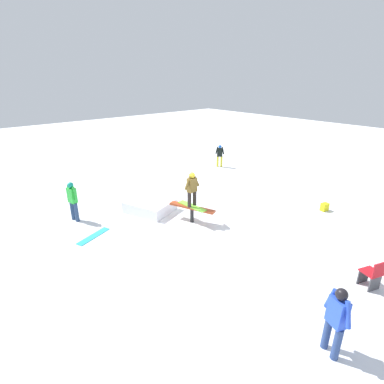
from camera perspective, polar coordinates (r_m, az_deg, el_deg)
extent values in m
plane|color=white|center=(11.83, 0.00, -5.68)|extent=(60.00, 60.00, 0.00)
cylinder|color=black|center=(11.71, 0.00, -4.42)|extent=(0.14, 0.14, 0.58)
cube|color=#A53F1E|center=(11.57, 0.00, -2.95)|extent=(1.89, 0.89, 0.08)
cube|color=white|center=(12.77, -8.03, -2.61)|extent=(2.19, 2.01, 0.47)
cube|color=#80DF3A|center=(11.54, 0.00, -2.70)|extent=(1.35, 0.35, 0.03)
cylinder|color=#2A2321|center=(11.33, -0.50, -1.48)|extent=(0.15, 0.15, 0.59)
cylinder|color=#2A2321|center=(11.51, 0.49, -1.11)|extent=(0.15, 0.15, 0.59)
cube|color=brown|center=(11.22, 0.00, 1.36)|extent=(0.23, 0.36, 0.54)
cylinder|color=brown|center=(11.03, -0.82, 1.68)|extent=(0.10, 0.32, 0.49)
cylinder|color=brown|center=(11.32, 0.80, 2.20)|extent=(0.10, 0.32, 0.49)
sphere|color=yellow|center=(11.09, 0.00, 3.21)|extent=(0.23, 0.23, 0.23)
cylinder|color=navy|center=(7.30, 25.88, -24.60)|extent=(0.15, 0.15, 0.77)
cylinder|color=navy|center=(7.43, 24.28, -23.27)|extent=(0.15, 0.15, 0.77)
cube|color=blue|center=(6.91, 26.01, -19.83)|extent=(0.43, 0.36, 0.61)
cylinder|color=blue|center=(6.71, 27.60, -20.02)|extent=(0.25, 0.18, 0.54)
cylinder|color=blue|center=(6.95, 24.87, -17.90)|extent=(0.25, 0.18, 0.54)
sphere|color=black|center=(6.66, 26.62, -17.04)|extent=(0.24, 0.24, 0.24)
cylinder|color=yellow|center=(18.85, 5.62, 5.76)|extent=(0.13, 0.13, 0.67)
cylinder|color=yellow|center=(18.89, 4.90, 5.82)|extent=(0.13, 0.13, 0.67)
cube|color=black|center=(18.72, 5.32, 7.53)|extent=(0.36, 0.33, 0.51)
cylinder|color=black|center=(18.66, 5.92, 7.83)|extent=(0.19, 0.16, 0.45)
cylinder|color=black|center=(18.72, 4.74, 7.92)|extent=(0.19, 0.16, 0.45)
sphere|color=blue|center=(18.64, 5.36, 8.59)|extent=(0.20, 0.20, 0.20)
cylinder|color=navy|center=(12.55, -21.14, -3.62)|extent=(0.15, 0.15, 0.77)
cylinder|color=navy|center=(12.78, -21.81, -3.27)|extent=(0.15, 0.15, 0.77)
cube|color=green|center=(12.41, -21.90, -0.58)|extent=(0.40, 0.29, 0.60)
cylinder|color=green|center=(12.18, -21.43, -0.24)|extent=(0.22, 0.13, 0.53)
cylinder|color=green|center=(12.55, -22.52, 0.23)|extent=(0.22, 0.13, 0.53)
sphere|color=#159582|center=(12.27, -22.16, 1.21)|extent=(0.23, 0.23, 0.23)
cube|color=#31BECF|center=(11.38, -18.26, -7.99)|extent=(0.75, 1.38, 0.02)
cube|color=white|center=(15.67, -6.69, 1.21)|extent=(1.50, 0.95, 0.02)
cube|color=#3F3F44|center=(9.80, 29.83, -13.66)|extent=(0.17, 0.38, 0.44)
cube|color=#3F3F44|center=(9.63, 31.46, -14.66)|extent=(0.17, 0.38, 0.44)
cube|color=red|center=(9.59, 30.91, -12.97)|extent=(0.57, 0.57, 0.04)
cube|color=red|center=(9.38, 32.10, -12.41)|extent=(0.19, 0.42, 0.40)
cube|color=yellow|center=(13.88, 23.93, -2.62)|extent=(0.29, 0.35, 0.34)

